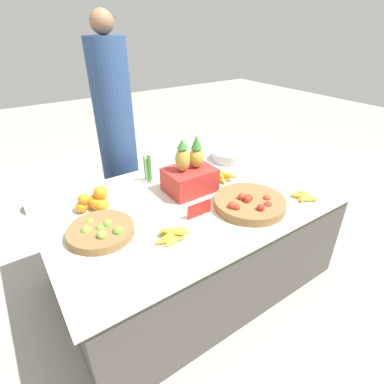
{
  "coord_description": "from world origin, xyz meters",
  "views": [
    {
      "loc": [
        -0.9,
        -1.31,
        1.59
      ],
      "look_at": [
        0.0,
        0.0,
        0.67
      ],
      "focal_mm": 28.0,
      "sensor_mm": 36.0,
      "label": 1
    }
  ],
  "objects_px": {
    "lime_bowl": "(101,231)",
    "metal_bowl": "(231,155)",
    "tomato_basket": "(249,203)",
    "vendor_person": "(117,140)",
    "price_sign": "(199,209)",
    "produce_crate": "(190,175)"
  },
  "relations": [
    {
      "from": "lime_bowl",
      "to": "price_sign",
      "type": "distance_m",
      "value": 0.54
    },
    {
      "from": "metal_bowl",
      "to": "price_sign",
      "type": "xyz_separation_m",
      "value": [
        -0.67,
        -0.49,
        0.0
      ]
    },
    {
      "from": "tomato_basket",
      "to": "price_sign",
      "type": "xyz_separation_m",
      "value": [
        -0.3,
        0.1,
        0.01
      ]
    },
    {
      "from": "produce_crate",
      "to": "vendor_person",
      "type": "xyz_separation_m",
      "value": [
        -0.17,
        0.76,
        0.04
      ]
    },
    {
      "from": "lime_bowl",
      "to": "tomato_basket",
      "type": "height_order",
      "value": "tomato_basket"
    },
    {
      "from": "metal_bowl",
      "to": "vendor_person",
      "type": "relative_size",
      "value": 0.18
    },
    {
      "from": "lime_bowl",
      "to": "vendor_person",
      "type": "height_order",
      "value": "vendor_person"
    },
    {
      "from": "produce_crate",
      "to": "metal_bowl",
      "type": "bearing_deg",
      "value": 22.0
    },
    {
      "from": "price_sign",
      "to": "metal_bowl",
      "type": "bearing_deg",
      "value": 36.84
    },
    {
      "from": "lime_bowl",
      "to": "tomato_basket",
      "type": "distance_m",
      "value": 0.85
    },
    {
      "from": "metal_bowl",
      "to": "vendor_person",
      "type": "xyz_separation_m",
      "value": [
        -0.72,
        0.54,
        0.11
      ]
    },
    {
      "from": "produce_crate",
      "to": "tomato_basket",
      "type": "bearing_deg",
      "value": -64.52
    },
    {
      "from": "vendor_person",
      "to": "tomato_basket",
      "type": "bearing_deg",
      "value": -72.94
    },
    {
      "from": "price_sign",
      "to": "tomato_basket",
      "type": "bearing_deg",
      "value": -17.81
    },
    {
      "from": "tomato_basket",
      "to": "vendor_person",
      "type": "height_order",
      "value": "vendor_person"
    },
    {
      "from": "tomato_basket",
      "to": "price_sign",
      "type": "relative_size",
      "value": 2.68
    },
    {
      "from": "lime_bowl",
      "to": "metal_bowl",
      "type": "relative_size",
      "value": 1.13
    },
    {
      "from": "lime_bowl",
      "to": "vendor_person",
      "type": "distance_m",
      "value": 1.01
    },
    {
      "from": "tomato_basket",
      "to": "price_sign",
      "type": "distance_m",
      "value": 0.31
    },
    {
      "from": "lime_bowl",
      "to": "produce_crate",
      "type": "bearing_deg",
      "value": 11.47
    },
    {
      "from": "price_sign",
      "to": "produce_crate",
      "type": "distance_m",
      "value": 0.31
    },
    {
      "from": "vendor_person",
      "to": "lime_bowl",
      "type": "bearing_deg",
      "value": -117.79
    }
  ]
}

